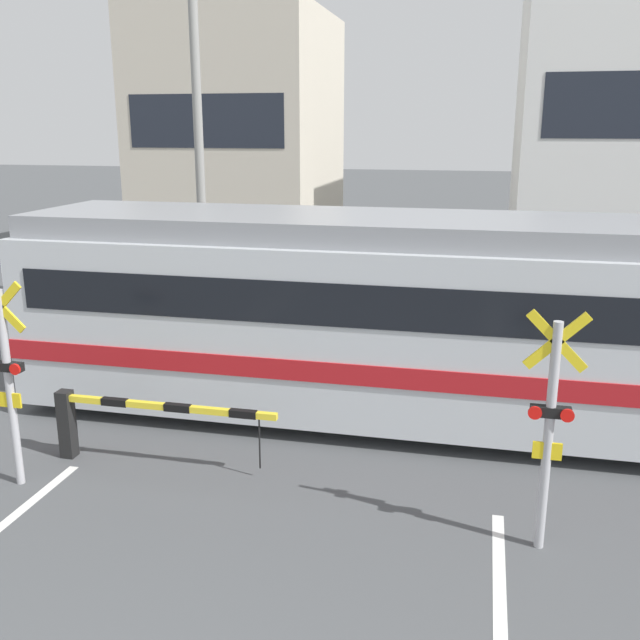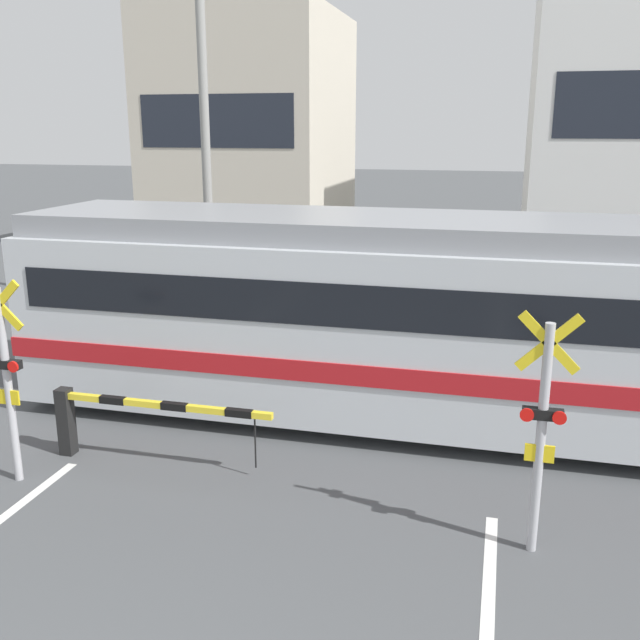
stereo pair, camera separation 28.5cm
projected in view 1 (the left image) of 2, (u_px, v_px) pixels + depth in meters
rail_track_near at (311, 423)px, 11.63m from camera, size 50.00×0.10×0.08m
rail_track_far at (329, 392)px, 12.98m from camera, size 50.00×0.10×0.08m
crossing_barrier_near at (116, 416)px, 10.18m from camera, size 3.30×0.20×1.02m
crossing_barrier_far at (468, 336)px, 14.10m from camera, size 3.30×0.20×1.02m
crossing_signal_left at (8, 376)px, 9.34m from camera, size 0.68×0.15×2.83m
crossing_signal_right at (550, 422)px, 7.86m from camera, size 0.68×0.15×2.83m
pedestrian at (375, 289)px, 16.93m from camera, size 0.38×0.22×1.72m
building_left_of_street at (242, 134)px, 27.84m from camera, size 6.61×7.58×8.90m
building_right_of_street at (623, 123)px, 24.72m from camera, size 7.03×7.58×9.69m
utility_pole_streetside at (199, 138)px, 16.89m from camera, size 0.22×0.22×8.89m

